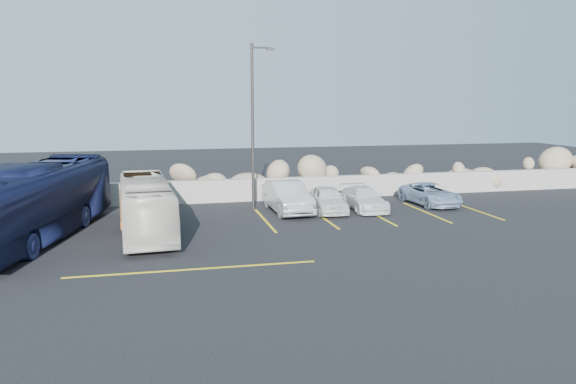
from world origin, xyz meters
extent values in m
plane|color=black|center=(0.00, 0.00, 0.00)|extent=(90.00, 90.00, 0.00)
cube|color=gray|center=(0.00, 12.00, 0.60)|extent=(60.00, 0.40, 1.20)
cube|color=gold|center=(-2.50, 7.00, 0.01)|extent=(0.12, 5.00, 0.01)
cube|color=gold|center=(2.60, 7.00, 0.01)|extent=(0.12, 5.00, 0.01)
cube|color=gold|center=(5.30, 7.00, 0.01)|extent=(0.12, 5.00, 0.01)
cube|color=gold|center=(7.90, 7.00, 0.01)|extent=(0.12, 5.00, 0.01)
cube|color=gold|center=(10.50, 7.00, 0.01)|extent=(0.12, 5.00, 0.01)
cube|color=gold|center=(13.10, 7.00, 0.01)|extent=(0.12, 5.00, 0.01)
cube|color=gold|center=(-1.00, 0.20, 0.01)|extent=(8.00, 0.12, 0.01)
cylinder|color=#312F2C|center=(2.50, 9.50, 4.00)|extent=(0.14, 0.14, 8.00)
cylinder|color=#312F2C|center=(2.95, 9.50, 7.80)|extent=(0.90, 0.08, 0.08)
cube|color=#312F2C|center=(3.40, 9.50, 7.75)|extent=(0.35, 0.18, 0.12)
imported|color=silver|center=(-2.55, 5.76, 1.13)|extent=(2.43, 8.24, 2.27)
imported|color=#101636|center=(-6.73, 5.56, 1.49)|extent=(4.92, 10.97, 2.98)
imported|color=silver|center=(5.92, 8.17, 0.62)|extent=(1.70, 3.71, 1.23)
imported|color=#B4B4B9|center=(4.01, 8.58, 0.74)|extent=(1.75, 4.53, 1.47)
imported|color=silver|center=(7.82, 8.28, 0.55)|extent=(1.62, 3.83, 1.10)
imported|color=#8197B7|center=(11.64, 8.80, 0.55)|extent=(2.12, 4.10, 1.10)
camera|label=1|loc=(-1.97, -17.34, 5.36)|focal=35.00mm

